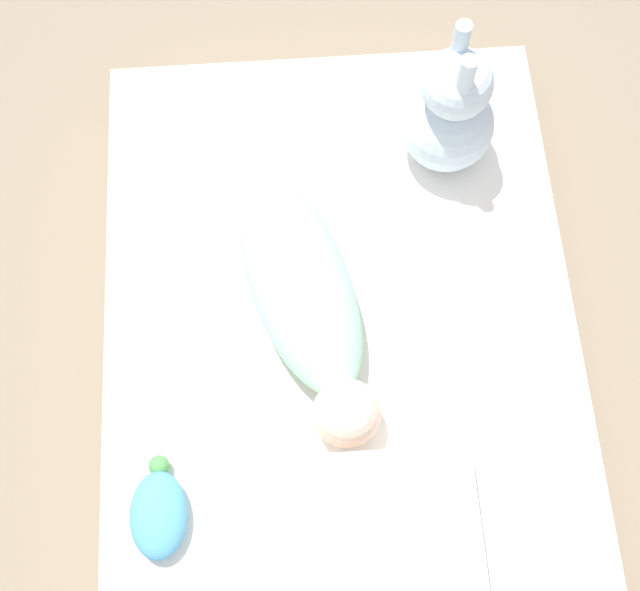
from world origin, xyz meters
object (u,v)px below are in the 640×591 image
swaddled_baby (306,301)px  bunny_plush (450,113)px  pillow (387,551)px  turtle_plush (159,513)px

swaddled_baby → bunny_plush: 0.49m
pillow → bunny_plush: size_ratio=0.94×
bunny_plush → turtle_plush: bearing=140.5°
bunny_plush → turtle_plush: size_ratio=1.91×
pillow → turtle_plush: pillow is taller
swaddled_baby → pillow: (-0.48, -0.11, -0.02)m
pillow → turtle_plush: 0.42m
pillow → bunny_plush: bunny_plush is taller
turtle_plush → pillow: bearing=-103.4°
pillow → turtle_plush: (0.10, 0.41, -0.02)m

